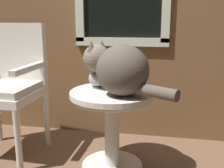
{
  "coord_description": "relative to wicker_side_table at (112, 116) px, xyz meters",
  "views": [
    {
      "loc": [
        0.53,
        -1.5,
        1.04
      ],
      "look_at": [
        0.21,
        0.23,
        0.62
      ],
      "focal_mm": 43.92,
      "sensor_mm": 36.0,
      "label": 1
    }
  ],
  "objects": [
    {
      "name": "wicker_side_table",
      "position": [
        0.0,
        0.0,
        0.0
      ],
      "size": [
        0.56,
        0.56,
        0.57
      ],
      "color": "silver",
      "rests_on": "ground_plane"
    },
    {
      "name": "pewter_vase_with_ivy",
      "position": [
        -0.12,
        0.07,
        0.26
      ],
      "size": [
        0.11,
        0.11,
        0.27
      ],
      "color": "#99999E",
      "rests_on": "wicker_side_table"
    },
    {
      "name": "cat",
      "position": [
        0.06,
        -0.07,
        0.34
      ],
      "size": [
        0.63,
        0.45,
        0.33
      ],
      "color": "brown",
      "rests_on": "wicker_side_table"
    },
    {
      "name": "wicker_chair",
      "position": [
        -0.83,
        0.12,
        0.18
      ],
      "size": [
        0.51,
        0.49,
        1.0
      ],
      "color": "silver",
      "rests_on": "ground_plane"
    }
  ]
}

